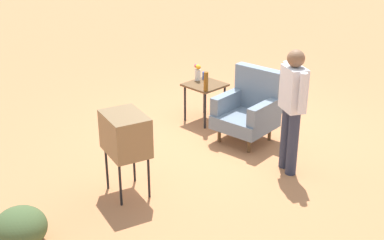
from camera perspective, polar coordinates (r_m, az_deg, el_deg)
The scene contains 9 objects.
ground_plane at distance 7.78m, azimuth 4.04°, elevation -1.89°, with size 60.00×60.00×0.00m, color #C17A4C.
armchair at distance 7.56m, azimuth 6.41°, elevation 1.36°, with size 0.84×0.84×1.06m.
side_table at distance 8.16m, azimuth 1.44°, elevation 3.41°, with size 0.56×0.56×0.62m.
tv_on_stand at distance 6.02m, azimuth -7.39°, elevation -1.58°, with size 0.70×0.58×1.03m.
person_standing at distance 6.56m, azimuth 11.08°, elevation 1.76°, with size 0.51×0.37×1.64m.
bottle_tall_amber at distance 7.77m, azimuth 1.56°, elevation 4.28°, with size 0.07×0.07×0.30m, color brown.
soda_can_blue at distance 8.33m, azimuth 1.38°, elevation 4.95°, with size 0.07×0.07×0.12m, color blue.
flower_vase at distance 8.26m, azimuth 0.64°, elevation 5.42°, with size 0.15×0.10×0.27m.
shrub_near at distance 5.63m, azimuth -18.54°, elevation -11.26°, with size 0.55×0.55×0.42m, color #475B33.
Camera 1 is at (4.62, -5.34, 3.27)m, focal length 48.00 mm.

